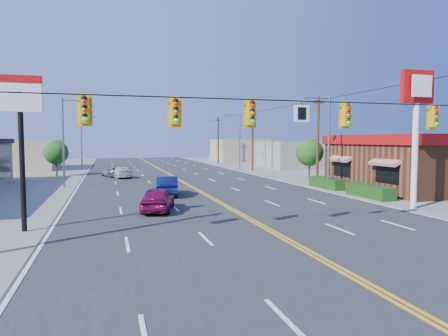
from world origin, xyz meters
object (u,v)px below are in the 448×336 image
object	(u,v)px
pizza_hut_sign	(21,120)
car_silver	(113,172)
kfc_pylon	(416,111)
car_white	(121,173)
car_magenta	(158,200)
signal_span	(274,126)
kfc	(431,162)
car_blue	(168,186)

from	to	relation	value
pizza_hut_sign	car_silver	distance (m)	27.99
kfc_pylon	car_white	size ratio (longest dim) A/B	2.02
pizza_hut_sign	car_magenta	world-z (taller)	pizza_hut_sign
pizza_hut_sign	car_white	size ratio (longest dim) A/B	1.63
signal_span	kfc_pylon	distance (m)	11.87
kfc	car_white	distance (m)	31.02
car_magenta	car_blue	size ratio (longest dim) A/B	0.95
kfc	car_magenta	distance (m)	24.79
kfc	pizza_hut_sign	size ratio (longest dim) A/B	2.38
kfc_pylon	signal_span	bearing A→B (deg)	-160.22
signal_span	car_magenta	world-z (taller)	signal_span
signal_span	pizza_hut_sign	bearing A→B (deg)	159.81
kfc_pylon	car_silver	xyz separation A→B (m)	(-17.68, 27.26, -5.48)
pizza_hut_sign	car_magenta	bearing A→B (deg)	26.61
signal_span	car_white	bearing A→B (deg)	100.94
kfc	car_blue	xyz separation A→B (m)	(-22.76, 1.82, -1.64)
kfc_pylon	car_blue	xyz separation A→B (m)	(-13.86, 9.82, -5.31)
pizza_hut_sign	car_blue	bearing A→B (deg)	50.34
car_white	car_silver	xyz separation A→B (m)	(-0.89, 1.97, -0.04)
car_white	kfc	bearing A→B (deg)	136.18
kfc	car_blue	size ratio (longest dim) A/B	3.65
car_magenta	pizza_hut_sign	bearing A→B (deg)	40.74
kfc_pylon	car_white	world-z (taller)	kfc_pylon
car_silver	pizza_hut_sign	bearing A→B (deg)	60.50
car_silver	kfc_pylon	bearing A→B (deg)	102.46
car_silver	signal_span	bearing A→B (deg)	81.35
signal_span	car_white	world-z (taller)	signal_span
car_magenta	car_white	distance (m)	22.03
car_silver	kfc	bearing A→B (deg)	123.57
car_silver	car_white	bearing A→B (deg)	93.94
car_blue	kfc	bearing A→B (deg)	-175.17
pizza_hut_sign	car_blue	size ratio (longest dim) A/B	1.53
kfc_pylon	car_silver	distance (m)	32.95
car_white	kfc_pylon	bearing A→B (deg)	113.70
car_blue	kfc_pylon	bearing A→B (deg)	154.08
car_blue	car_silver	xyz separation A→B (m)	(-3.82, 17.44, -0.17)
car_magenta	car_silver	size ratio (longest dim) A/B	1.04
car_magenta	kfc_pylon	bearing A→B (deg)	-178.03
pizza_hut_sign	car_blue	distance (m)	13.51
car_blue	car_white	bearing A→B (deg)	-69.89
kfc	signal_span	bearing A→B (deg)	-149.06
car_blue	car_magenta	bearing A→B (deg)	86.20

